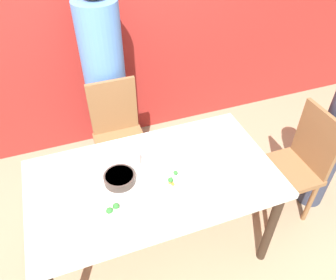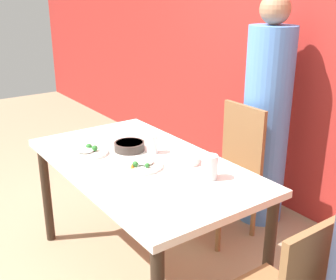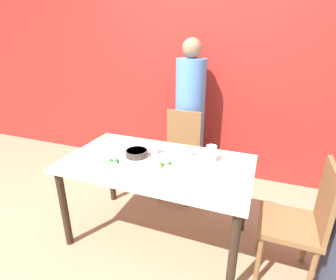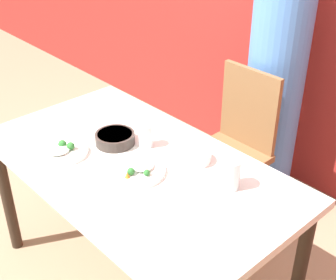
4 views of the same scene
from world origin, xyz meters
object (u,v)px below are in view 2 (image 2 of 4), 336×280
at_px(chair_adult_spot, 230,167).
at_px(glass_water_tall, 210,167).
at_px(person_adult, 266,122).
at_px(plate_rice_adult, 141,165).
at_px(bowl_curry, 129,146).

xyz_separation_m(chair_adult_spot, glass_water_tall, (0.45, -0.58, 0.30)).
bearing_deg(glass_water_tall, person_adult, 116.02).
bearing_deg(person_adult, glass_water_tall, -63.98).
relative_size(person_adult, plate_rice_adult, 6.78).
bearing_deg(person_adult, plate_rice_adult, -83.94).
xyz_separation_m(bowl_curry, plate_rice_adult, (0.26, -0.08, -0.01)).
bearing_deg(plate_rice_adult, bowl_curry, 163.30).
relative_size(chair_adult_spot, plate_rice_adult, 3.80).
xyz_separation_m(person_adult, bowl_curry, (-0.14, -1.05, 0.00)).
height_order(chair_adult_spot, person_adult, person_adult).
distance_m(chair_adult_spot, person_adult, 0.43).
bearing_deg(bowl_curry, glass_water_tall, 12.76).
bearing_deg(chair_adult_spot, person_adult, 90.00).
relative_size(bowl_curry, glass_water_tall, 1.45).
distance_m(plate_rice_adult, glass_water_tall, 0.39).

